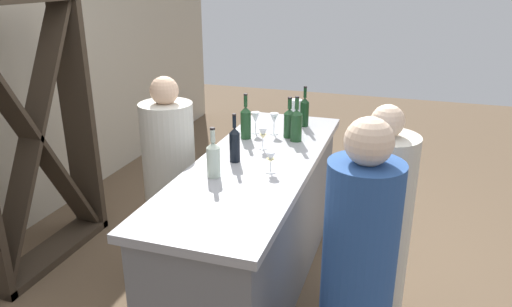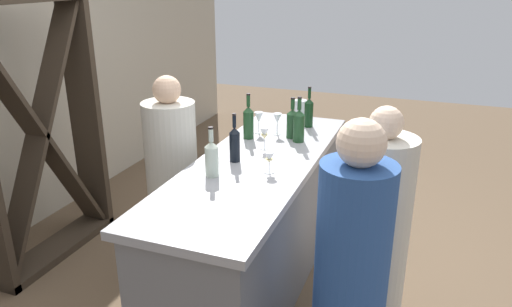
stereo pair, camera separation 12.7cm
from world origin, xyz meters
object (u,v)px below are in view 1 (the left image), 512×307
Objects in this scene: wine_bottle_second_left_near_black at (235,144)px; wine_glass_near_center at (263,135)px; wine_rack at (31,138)px; wine_glass_far_left at (255,118)px; person_left_guest at (358,274)px; water_pitcher at (296,110)px; person_center_guest at (377,228)px; wine_glass_near_right at (274,119)px; wine_bottle_second_right_olive_green at (296,124)px; wine_bottle_rightmost_olive_green at (289,122)px; wine_glass_near_left at (271,158)px; person_right_guest at (171,184)px; wine_bottle_far_right_dark_green at (304,111)px; wine_bottle_center_olive_green at (246,122)px; wine_bottle_leftmost_clear_pale at (213,158)px.

wine_glass_near_center is at bearing -19.55° from wine_bottle_second_left_near_black.
wine_rack is 12.10× the size of wine_glass_far_left.
person_left_guest is at bearing -139.67° from wine_glass_near_center.
person_center_guest reaches higher than water_pitcher.
water_pitcher is at bearing -8.68° from wine_glass_near_right.
wine_bottle_second_right_olive_green is 2.04× the size of wine_glass_far_left.
water_pitcher reaches higher than wine_glass_near_center.
wine_glass_near_right is at bearing -71.95° from person_left_guest.
wine_bottle_rightmost_olive_green is 0.70m from wine_glass_near_left.
person_center_guest is 0.98× the size of person_right_guest.
wine_rack reaches higher than person_center_guest.
person_right_guest is at bearing 142.84° from water_pitcher.
wine_rack is 2.04m from wine_bottle_far_right_dark_green.
wine_bottle_center_olive_green is at bearing 169.66° from wine_glass_far_left.
water_pitcher is (0.53, 0.13, -0.04)m from wine_bottle_second_right_olive_green.
wine_glass_near_right is 0.91m from person_right_guest.
wine_bottle_leftmost_clear_pale reaches higher than wine_glass_far_left.
wine_bottle_center_olive_green is at bearing 4.11° from wine_bottle_leftmost_clear_pale.
wine_bottle_center_olive_green is 0.22× the size of person_left_guest.
wine_glass_far_left is 0.12× the size of person_center_guest.
wine_bottle_second_right_olive_green is 1.01m from person_right_guest.
wine_bottle_second_right_olive_green is at bearing -176.27° from wine_bottle_far_right_dark_green.
wine_bottle_rightmost_olive_green is 1.79× the size of water_pitcher.
wine_rack is 1.67m from wine_glass_near_center.
wine_glass_near_right is (0.34, 0.02, 0.01)m from wine_glass_near_center.
person_left_guest reaches higher than wine_glass_far_left.
wine_bottle_second_right_olive_green is 0.54m from water_pitcher.
wine_bottle_leftmost_clear_pale is 0.21× the size of person_right_guest.
wine_rack is at bearing 111.95° from wine_bottle_rightmost_olive_green.
wine_bottle_leftmost_clear_pale reaches higher than water_pitcher.
wine_rack is at bearing 103.60° from wine_glass_near_center.
wine_bottle_leftmost_clear_pale is 0.86m from wine_bottle_second_right_olive_green.
wine_bottle_second_left_near_black is 0.70m from person_right_guest.
wine_glass_near_left is 0.78× the size of water_pitcher.
wine_bottle_center_olive_green reaches higher than wine_glass_near_right.
person_center_guest is at bearing -116.12° from wine_bottle_center_olive_green.
wine_glass_near_left is at bearing -55.47° from person_left_guest.
person_left_guest reaches higher than person_right_guest.
wine_rack is 1.63m from wine_glass_far_left.
water_pitcher is at bearing -39.31° from person_center_guest.
wine_rack is 2.49m from person_left_guest.
person_left_guest is at bearing -111.66° from wine_bottle_leftmost_clear_pale.
wine_bottle_rightmost_olive_green is at bearing 5.02° from wine_glass_near_left.
wine_bottle_second_right_olive_green reaches higher than water_pitcher.
person_left_guest is (-0.64, -0.89, -0.38)m from wine_bottle_second_left_near_black.
wine_rack reaches higher than wine_bottle_leftmost_clear_pale.
wine_rack is at bearing 114.58° from wine_glass_near_right.
wine_rack reaches higher than wine_bottle_center_olive_green.
water_pitcher is at bearing -3.43° from wine_glass_near_center.
wine_glass_near_left is 0.75m from wine_glass_near_right.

